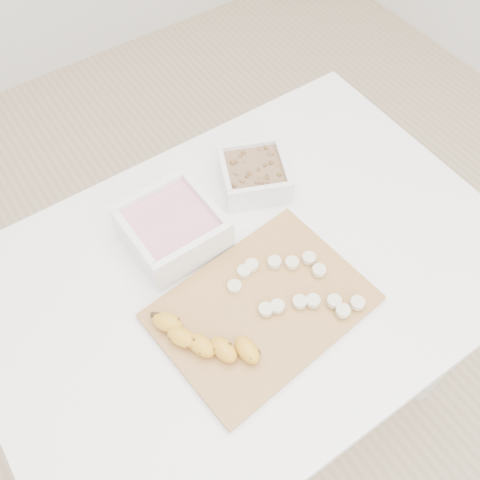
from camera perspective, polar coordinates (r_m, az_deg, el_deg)
ground at (r=1.70m, az=0.60°, el=-16.20°), size 3.50×3.50×0.00m
table at (r=1.09m, az=0.89°, el=-5.66°), size 1.00×0.70×0.75m
bowl_yogurt at (r=1.02m, az=-7.23°, el=1.30°), size 0.17×0.17×0.08m
bowl_granola at (r=1.10m, az=1.53°, el=7.01°), size 0.17×0.17×0.06m
cutting_board at (r=0.96m, az=2.36°, el=-7.18°), size 0.39×0.30×0.01m
banana at (r=0.91m, az=-3.46°, el=-10.62°), size 0.12×0.19×0.03m
banana_slices at (r=0.97m, az=5.73°, el=-4.91°), size 0.18×0.20×0.02m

